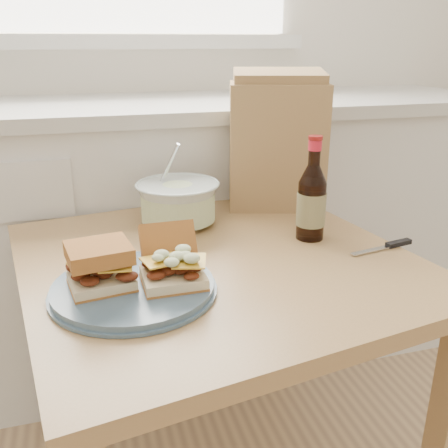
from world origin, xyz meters
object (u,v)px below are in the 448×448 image
object	(u,v)px
paper_bag	(277,146)
coleslaw_bowl	(178,204)
plate	(134,288)
dining_table	(216,296)
beer_bottle	(312,201)

from	to	relation	value
paper_bag	coleslaw_bowl	bearing A→B (deg)	-147.05
plate	dining_table	bearing A→B (deg)	31.88
dining_table	plate	size ratio (longest dim) A/B	3.06
plate	paper_bag	world-z (taller)	paper_bag
coleslaw_bowl	paper_bag	size ratio (longest dim) A/B	0.62
paper_bag	dining_table	bearing A→B (deg)	-113.50
dining_table	beer_bottle	world-z (taller)	beer_bottle
paper_bag	beer_bottle	bearing A→B (deg)	-77.43
beer_bottle	dining_table	bearing A→B (deg)	-148.26
dining_table	plate	world-z (taller)	plate
plate	coleslaw_bowl	distance (m)	0.38
beer_bottle	paper_bag	size ratio (longest dim) A/B	0.72
plate	paper_bag	bearing A→B (deg)	43.83
coleslaw_bowl	plate	bearing A→B (deg)	-114.02
dining_table	plate	xyz separation A→B (m)	(-0.19, -0.12, 0.11)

